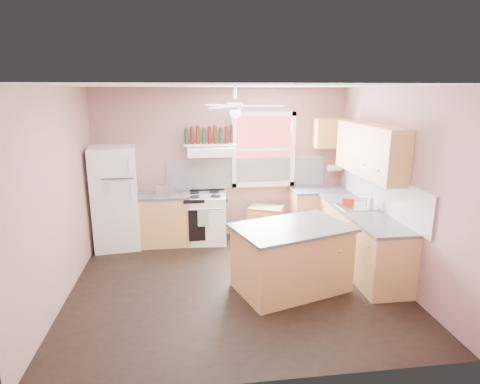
{
  "coord_description": "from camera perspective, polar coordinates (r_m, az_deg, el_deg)",
  "views": [
    {
      "loc": [
        -0.62,
        -5.14,
        2.64
      ],
      "look_at": [
        0.1,
        0.3,
        1.25
      ],
      "focal_mm": 30.0,
      "sensor_mm": 36.0,
      "label": 1
    }
  ],
  "objects": [
    {
      "name": "floor",
      "position": [
        5.81,
        -0.6,
        -12.8
      ],
      "size": [
        4.5,
        4.5,
        0.0
      ],
      "primitive_type": "plane",
      "color": "black",
      "rests_on": "ground"
    },
    {
      "name": "ceiling",
      "position": [
        5.18,
        -0.68,
        14.88
      ],
      "size": [
        4.5,
        4.5,
        0.0
      ],
      "primitive_type": "plane",
      "color": "white",
      "rests_on": "ground"
    },
    {
      "name": "wall_back",
      "position": [
        7.31,
        -2.56,
        4.04
      ],
      "size": [
        4.5,
        0.05,
        2.7
      ],
      "primitive_type": "cube",
      "color": "#916864",
      "rests_on": "ground"
    },
    {
      "name": "wall_right",
      "position": [
        6.04,
        21.33,
        0.89
      ],
      "size": [
        0.05,
        4.0,
        2.7
      ],
      "primitive_type": "cube",
      "color": "#916864",
      "rests_on": "ground"
    },
    {
      "name": "wall_left",
      "position": [
        5.55,
        -24.65,
        -0.55
      ],
      "size": [
        0.05,
        4.0,
        2.7
      ],
      "primitive_type": "cube",
      "color": "#916864",
      "rests_on": "ground"
    },
    {
      "name": "backsplash_back",
      "position": [
        7.35,
        0.98,
        2.73
      ],
      "size": [
        2.9,
        0.03,
        0.55
      ],
      "primitive_type": "cube",
      "color": "white",
      "rests_on": "wall_back"
    },
    {
      "name": "backsplash_right",
      "position": [
        6.32,
        19.58,
        -0.03
      ],
      "size": [
        0.03,
        2.6,
        0.55
      ],
      "primitive_type": "cube",
      "color": "white",
      "rests_on": "wall_right"
    },
    {
      "name": "window_view",
      "position": [
        7.33,
        3.33,
        6.04
      ],
      "size": [
        1.0,
        0.02,
        1.2
      ],
      "primitive_type": "cube",
      "color": "maroon",
      "rests_on": "wall_back"
    },
    {
      "name": "window_frame",
      "position": [
        7.3,
        3.37,
        6.01
      ],
      "size": [
        1.16,
        0.07,
        1.36
      ],
      "primitive_type": "cube",
      "color": "white",
      "rests_on": "wall_back"
    },
    {
      "name": "refrigerator",
      "position": [
        7.13,
        -17.32,
        -0.78
      ],
      "size": [
        0.82,
        0.8,
        1.74
      ],
      "primitive_type": "cube",
      "rotation": [
        0.0,
        0.0,
        0.12
      ],
      "color": "white",
      "rests_on": "floor"
    },
    {
      "name": "base_cabinet_left",
      "position": [
        7.2,
        -10.7,
        -3.9
      ],
      "size": [
        0.9,
        0.6,
        0.86
      ],
      "primitive_type": "cube",
      "color": "tan",
      "rests_on": "floor"
    },
    {
      "name": "counter_left",
      "position": [
        7.08,
        -10.86,
        -0.44
      ],
      "size": [
        0.92,
        0.62,
        0.04
      ],
      "primitive_type": "cube",
      "color": "#4C4C4F",
      "rests_on": "base_cabinet_left"
    },
    {
      "name": "toaster",
      "position": [
        6.97,
        -10.53,
        0.29
      ],
      "size": [
        0.32,
        0.26,
        0.18
      ],
      "primitive_type": "cube",
      "rotation": [
        0.0,
        0.0,
        -0.42
      ],
      "color": "silver",
      "rests_on": "counter_left"
    },
    {
      "name": "stove",
      "position": [
        7.19,
        -4.97,
        -3.72
      ],
      "size": [
        0.8,
        0.7,
        0.86
      ],
      "primitive_type": "cube",
      "rotation": [
        0.0,
        0.0,
        -0.09
      ],
      "color": "white",
      "rests_on": "floor"
    },
    {
      "name": "range_hood",
      "position": [
        6.97,
        -4.28,
        5.78
      ],
      "size": [
        0.78,
        0.5,
        0.14
      ],
      "primitive_type": "cube",
      "color": "white",
      "rests_on": "wall_back"
    },
    {
      "name": "bottle_shelf",
      "position": [
        7.08,
        -4.35,
        6.72
      ],
      "size": [
        0.9,
        0.26,
        0.03
      ],
      "primitive_type": "cube",
      "color": "white",
      "rests_on": "range_hood"
    },
    {
      "name": "cart",
      "position": [
        7.35,
        3.68,
        -4.38
      ],
      "size": [
        0.71,
        0.61,
        0.6
      ],
      "primitive_type": "cube",
      "rotation": [
        0.0,
        0.0,
        -0.42
      ],
      "color": "tan",
      "rests_on": "floor"
    },
    {
      "name": "base_cabinet_corner",
      "position": [
        7.57,
        11.08,
        -3.03
      ],
      "size": [
        1.0,
        0.6,
        0.86
      ],
      "primitive_type": "cube",
      "color": "tan",
      "rests_on": "floor"
    },
    {
      "name": "base_cabinet_right",
      "position": [
        6.41,
        16.74,
        -6.58
      ],
      "size": [
        0.6,
        2.2,
        0.86
      ],
      "primitive_type": "cube",
      "color": "tan",
      "rests_on": "floor"
    },
    {
      "name": "counter_corner",
      "position": [
        7.45,
        11.24,
        0.28
      ],
      "size": [
        1.02,
        0.62,
        0.04
      ],
      "primitive_type": "cube",
      "color": "#4C4C4F",
      "rests_on": "base_cabinet_corner"
    },
    {
      "name": "counter_right",
      "position": [
        6.26,
        16.95,
        -2.74
      ],
      "size": [
        0.62,
        2.22,
        0.04
      ],
      "primitive_type": "cube",
      "color": "#4C4C4F",
      "rests_on": "base_cabinet_right"
    },
    {
      "name": "sink",
      "position": [
        6.43,
        16.24,
        -2.1
      ],
      "size": [
        0.55,
        0.45,
        0.03
      ],
      "primitive_type": "cube",
      "color": "silver",
      "rests_on": "counter_right"
    },
    {
      "name": "faucet",
      "position": [
        6.48,
        17.58,
        -1.4
      ],
      "size": [
        0.03,
        0.03,
        0.14
      ],
      "primitive_type": "cylinder",
      "color": "silver",
      "rests_on": "sink"
    },
    {
      "name": "upper_cabinet_right",
      "position": [
        6.31,
        17.96,
        5.7
      ],
      "size": [
        0.33,
        1.8,
        0.76
      ],
      "primitive_type": "cube",
      "color": "tan",
      "rests_on": "wall_right"
    },
    {
      "name": "upper_cabinet_corner",
      "position": [
        7.46,
        12.77,
        8.19
      ],
      "size": [
        0.6,
        0.33,
        0.52
      ],
      "primitive_type": "cube",
      "color": "tan",
      "rests_on": "wall_back"
    },
    {
      "name": "paper_towel",
      "position": [
        7.63,
        13.28,
        3.34
      ],
      "size": [
        0.26,
        0.12,
        0.12
      ],
      "primitive_type": "cylinder",
      "rotation": [
        0.0,
        1.57,
        0.0
      ],
      "color": "white",
      "rests_on": "wall_back"
    },
    {
      "name": "island",
      "position": [
        5.54,
        7.31,
        -9.44
      ],
      "size": [
        1.62,
        1.28,
        0.86
      ],
      "primitive_type": "cube",
      "rotation": [
        0.0,
        0.0,
        0.31
      ],
      "color": "tan",
      "rests_on": "floor"
    },
    {
      "name": "island_top",
      "position": [
        5.37,
        7.46,
        -5.04
      ],
      "size": [
        1.72,
        1.39,
        0.04
      ],
      "primitive_type": "cube",
      "rotation": [
        0.0,
        0.0,
        0.31
      ],
      "color": "#4C4C4F",
      "rests_on": "island"
    },
    {
      "name": "ceiling_fan_hub",
      "position": [
        5.18,
        -0.68,
        12.11
      ],
      "size": [
        0.2,
        0.2,
        0.08
      ],
      "primitive_type": "cylinder",
      "color": "white",
      "rests_on": "ceiling"
    },
    {
      "name": "soap_bottle",
      "position": [
        6.32,
        18.13,
        -1.33
      ],
      "size": [
        0.13,
        0.12,
        0.25
      ],
      "primitive_type": "imported",
      "rotation": [
        0.0,
        0.0,
        1.95
      ],
      "color": "silver",
      "rests_on": "counter_right"
    },
    {
      "name": "red_caddy",
      "position": [
        6.54,
        15.16,
        -1.26
      ],
      "size": [
        0.21,
        0.18,
        0.1
      ],
      "primitive_type": "cube",
      "rotation": [
        0.0,
        0.0,
        -0.38
      ],
      "color": "#B42B0F",
      "rests_on": "counter_right"
    },
    {
      "name": "wine_bottles",
      "position": [
        7.06,
        -4.34,
        8.01
      ],
      "size": [
        0.86,
        0.06,
        0.31
      ],
      "color": "#143819",
      "rests_on": "bottle_shelf"
    }
  ]
}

